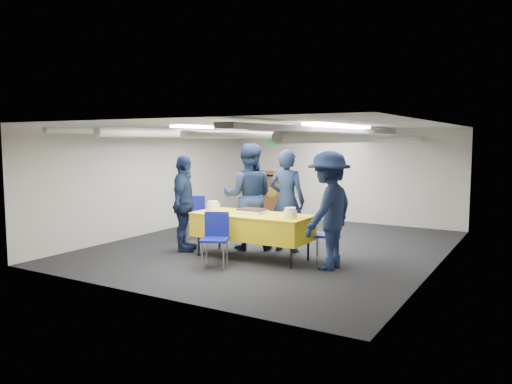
# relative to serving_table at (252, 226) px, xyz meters

# --- Properties ---
(ground) EXTENTS (7.00, 7.00, 0.00)m
(ground) POSITION_rel_serving_table_xyz_m (-0.12, 1.01, -0.56)
(ground) COLOR black
(ground) RESTS_ON ground
(room_shell) EXTENTS (6.00, 7.00, 2.30)m
(room_shell) POSITION_rel_serving_table_xyz_m (-0.03, 1.42, 1.25)
(room_shell) COLOR beige
(room_shell) RESTS_ON ground
(serving_table) EXTENTS (2.06, 0.88, 0.77)m
(serving_table) POSITION_rel_serving_table_xyz_m (0.00, 0.00, 0.00)
(serving_table) COLOR black
(serving_table) RESTS_ON ground
(sheet_cake) EXTENTS (0.46, 0.36, 0.08)m
(sheet_cake) POSITION_rel_serving_table_xyz_m (-0.04, 0.07, 0.25)
(sheet_cake) COLOR white
(sheet_cake) RESTS_ON serving_table
(plate_stack_left) EXTENTS (0.22, 0.22, 0.18)m
(plate_stack_left) POSITION_rel_serving_table_xyz_m (-0.78, -0.05, 0.29)
(plate_stack_left) COLOR white
(plate_stack_left) RESTS_ON serving_table
(plate_stack_right) EXTENTS (0.22, 0.22, 0.16)m
(plate_stack_right) POSITION_rel_serving_table_xyz_m (0.75, -0.05, 0.29)
(plate_stack_right) COLOR white
(plate_stack_right) RESTS_ON serving_table
(podium) EXTENTS (0.62, 0.53, 1.25)m
(podium) POSITION_rel_serving_table_xyz_m (-1.72, 4.06, 0.05)
(podium) COLOR brown
(podium) RESTS_ON ground
(chair_near) EXTENTS (0.56, 0.56, 0.87)m
(chair_near) POSITION_rel_serving_table_xyz_m (-0.22, -0.78, -0.03)
(chair_near) COLOR gray
(chair_near) RESTS_ON ground
(chair_right) EXTENTS (0.54, 0.54, 0.87)m
(chair_right) POSITION_rel_serving_table_xyz_m (1.30, 0.44, -0.03)
(chair_right) COLOR gray
(chair_right) RESTS_ON ground
(chair_left) EXTENTS (0.59, 0.59, 0.87)m
(chair_left) POSITION_rel_serving_table_xyz_m (-1.90, 0.90, -0.03)
(chair_left) COLOR gray
(chair_left) RESTS_ON ground
(sailor_a) EXTENTS (0.71, 0.50, 1.86)m
(sailor_a) POSITION_rel_serving_table_xyz_m (0.28, 0.74, 0.37)
(sailor_a) COLOR #0E1832
(sailor_a) RESTS_ON ground
(sailor_b) EXTENTS (1.19, 1.10, 1.97)m
(sailor_b) POSITION_rel_serving_table_xyz_m (-0.44, 0.59, 0.42)
(sailor_b) COLOR #0E1832
(sailor_b) RESTS_ON ground
(sailor_c) EXTENTS (0.82, 1.11, 1.75)m
(sailor_c) POSITION_rel_serving_table_xyz_m (-1.37, -0.15, 0.32)
(sailor_c) COLOR #0E1832
(sailor_c) RESTS_ON ground
(sailor_d) EXTENTS (0.78, 1.25, 1.86)m
(sailor_d) POSITION_rel_serving_table_xyz_m (1.40, 0.01, 0.37)
(sailor_d) COLOR #0E1832
(sailor_d) RESTS_ON ground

